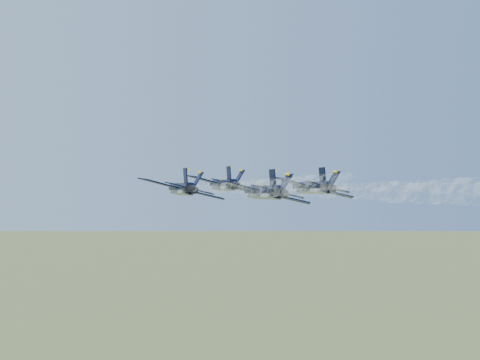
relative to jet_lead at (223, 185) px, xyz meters
name	(u,v)px	position (x,y,z in m)	size (l,w,h in m)	color
jet_lead	(223,185)	(0.00, 0.00, 0.00)	(11.64, 15.74, 4.26)	black
jet_left	(181,189)	(-10.25, -9.45, 0.00)	(11.64, 15.74, 4.26)	black
jet_right	(311,187)	(7.55, -13.47, 0.00)	(11.64, 15.74, 4.26)	black
jet_slot	(263,192)	(-4.16, -21.71, 0.00)	(11.64, 15.74, 4.26)	black
smoke_trail_lead	(290,196)	(-5.80, -31.62, 0.03)	(8.82, 40.70, 1.83)	white
smoke_trail_left	(242,204)	(-16.05, -41.07, 0.03)	(8.82, 40.70, 1.83)	white
smoke_trail_right	(425,201)	(1.75, -45.08, 0.03)	(8.82, 40.70, 1.83)	white
smoke_trail_slot	(375,211)	(-9.96, -53.33, 0.03)	(8.82, 40.70, 1.83)	white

